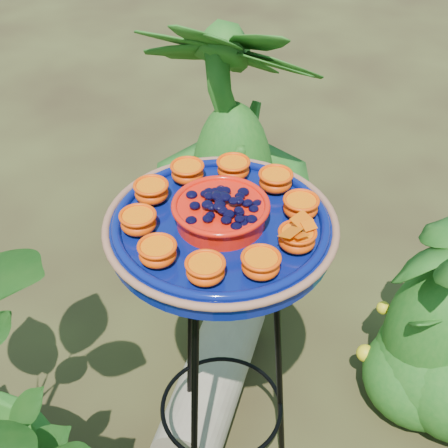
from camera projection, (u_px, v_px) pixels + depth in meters
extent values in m
torus|color=black|center=(221.00, 242.00, 1.21)|extent=(0.32, 0.32, 0.02)
torus|color=black|center=(222.00, 406.00, 1.56)|extent=(0.40, 0.40, 0.01)
cylinder|color=black|center=(190.00, 338.00, 1.57)|extent=(0.05, 0.08, 0.84)
cylinder|color=black|center=(195.00, 422.00, 1.38)|extent=(0.08, 0.03, 0.84)
cylinder|color=black|center=(279.00, 372.00, 1.49)|extent=(0.06, 0.07, 0.84)
cylinder|color=#07125B|center=(221.00, 230.00, 1.19)|extent=(0.56, 0.56, 0.04)
torus|color=#915E41|center=(221.00, 223.00, 1.18)|extent=(0.45, 0.45, 0.02)
torus|color=#07125B|center=(221.00, 222.00, 1.18)|extent=(0.41, 0.41, 0.02)
cylinder|color=red|center=(221.00, 214.00, 1.17)|extent=(0.22, 0.22, 0.04)
torus|color=red|center=(221.00, 205.00, 1.16)|extent=(0.19, 0.19, 0.01)
ellipsoid|color=black|center=(221.00, 203.00, 1.15)|extent=(0.15, 0.15, 0.03)
ellipsoid|color=#F73C02|center=(275.00, 182.00, 1.26)|extent=(0.07, 0.07, 0.03)
cylinder|color=orange|center=(276.00, 175.00, 1.24)|extent=(0.06, 0.06, 0.01)
ellipsoid|color=#F73C02|center=(233.00, 170.00, 1.29)|extent=(0.07, 0.07, 0.03)
cylinder|color=orange|center=(233.00, 163.00, 1.28)|extent=(0.06, 0.06, 0.01)
ellipsoid|color=#F73C02|center=(188.00, 174.00, 1.28)|extent=(0.07, 0.07, 0.03)
cylinder|color=orange|center=(187.00, 167.00, 1.27)|extent=(0.06, 0.06, 0.01)
ellipsoid|color=#F73C02|center=(152.00, 193.00, 1.23)|extent=(0.07, 0.07, 0.03)
cylinder|color=orange|center=(151.00, 186.00, 1.22)|extent=(0.06, 0.06, 0.01)
ellipsoid|color=#F73C02|center=(139.00, 223.00, 1.15)|extent=(0.07, 0.07, 0.03)
cylinder|color=orange|center=(138.00, 216.00, 1.14)|extent=(0.06, 0.06, 0.01)
ellipsoid|color=#F73C02|center=(158.00, 254.00, 1.09)|extent=(0.07, 0.07, 0.03)
cylinder|color=orange|center=(157.00, 247.00, 1.08)|extent=(0.06, 0.06, 0.01)
ellipsoid|color=#F73C02|center=(205.00, 272.00, 1.05)|extent=(0.07, 0.07, 0.03)
cylinder|color=orange|center=(205.00, 264.00, 1.04)|extent=(0.06, 0.06, 0.01)
ellipsoid|color=#F73C02|center=(261.00, 266.00, 1.07)|extent=(0.07, 0.07, 0.03)
cylinder|color=orange|center=(261.00, 259.00, 1.05)|extent=(0.06, 0.06, 0.01)
ellipsoid|color=#F73C02|center=(297.00, 240.00, 1.12)|extent=(0.07, 0.07, 0.03)
cylinder|color=orange|center=(297.00, 233.00, 1.11)|extent=(0.06, 0.06, 0.01)
ellipsoid|color=#F73C02|center=(301.00, 208.00, 1.19)|extent=(0.07, 0.07, 0.03)
cylinder|color=orange|center=(301.00, 201.00, 1.18)|extent=(0.06, 0.06, 0.01)
cylinder|color=black|center=(298.00, 229.00, 1.10)|extent=(0.01, 0.03, 0.00)
cube|color=orange|center=(291.00, 232.00, 1.08)|extent=(0.04, 0.03, 0.01)
cube|color=orange|center=(302.00, 220.00, 1.11)|extent=(0.04, 0.03, 0.01)
cylinder|color=gray|center=(213.00, 376.00, 1.87)|extent=(0.59, 0.34, 0.19)
imported|color=#1A5516|center=(232.00, 156.00, 2.06)|extent=(0.71, 0.71, 1.01)
imported|color=#1A5516|center=(444.00, 305.00, 1.71)|extent=(0.41, 0.27, 0.77)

